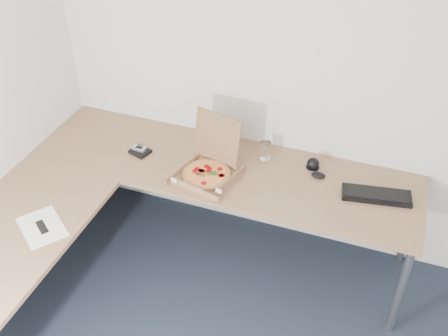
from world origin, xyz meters
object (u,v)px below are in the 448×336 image
at_px(pizza_box, 207,171).
at_px(desk, 148,200).
at_px(drinking_glass, 265,151).
at_px(keyboard, 376,195).
at_px(wallet, 140,152).

bearing_deg(pizza_box, desk, -116.00).
bearing_deg(pizza_box, drinking_glass, 61.27).
distance_m(drinking_glass, keyboard, 0.75).
bearing_deg(desk, wallet, 122.51).
relative_size(desk, wallet, 20.21).
height_order(desk, pizza_box, pizza_box).
distance_m(pizza_box, drinking_glass, 0.41).
xyz_separation_m(desk, keyboard, (1.28, 0.46, 0.04)).
distance_m(desk, wallet, 0.45).
distance_m(keyboard, wallet, 1.53).
bearing_deg(drinking_glass, wallet, -164.08).
relative_size(drinking_glass, wallet, 1.00).
height_order(pizza_box, wallet, pizza_box).
relative_size(pizza_box, drinking_glass, 3.15).
bearing_deg(keyboard, pizza_box, 179.24).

